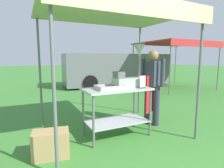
{
  "coord_description": "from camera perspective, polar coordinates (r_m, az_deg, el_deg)",
  "views": [
    {
      "loc": [
        -1.35,
        -1.53,
        1.43
      ],
      "look_at": [
        0.16,
        1.57,
        0.95
      ],
      "focal_mm": 29.22,
      "sensor_mm": 36.0,
      "label": 1
    }
  ],
  "objects": [
    {
      "name": "ground_plane",
      "position": [
        7.78,
        -15.65,
        -3.04
      ],
      "size": [
        70.0,
        70.0,
        0.0
      ],
      "primitive_type": "plane",
      "color": "#3D7F33"
    },
    {
      "name": "stall_canopy",
      "position": [
        3.44,
        0.79,
        20.29
      ],
      "size": [
        2.62,
        2.01,
        2.27
      ],
      "color": "slate",
      "rests_on": "ground"
    },
    {
      "name": "donut_cart",
      "position": [
        3.36,
        1.51,
        -5.38
      ],
      "size": [
        1.22,
        0.64,
        0.9
      ],
      "color": "#B7B7BC",
      "rests_on": "ground"
    },
    {
      "name": "donut_tray",
      "position": [
        3.2,
        -0.67,
        -1.23
      ],
      "size": [
        0.48,
        0.32,
        0.07
      ],
      "color": "#B7B7BC",
      "rests_on": "donut_cart"
    },
    {
      "name": "donut_fryer",
      "position": [
        3.41,
        5.79,
        3.19
      ],
      "size": [
        0.61,
        0.28,
        0.82
      ],
      "color": "#B7B7BC",
      "rests_on": "donut_cart"
    },
    {
      "name": "menu_sign",
      "position": [
        3.34,
        9.56,
        0.33
      ],
      "size": [
        0.13,
        0.05,
        0.23
      ],
      "color": "black",
      "rests_on": "donut_cart"
    },
    {
      "name": "vendor",
      "position": [
        4.0,
        12.49,
        0.11
      ],
      "size": [
        0.46,
        0.51,
        1.61
      ],
      "color": "#2D3347",
      "rests_on": "ground"
    },
    {
      "name": "supply_crate",
      "position": [
        2.94,
        -18.54,
        -17.36
      ],
      "size": [
        0.56,
        0.4,
        0.39
      ],
      "color": "tan",
      "rests_on": "ground"
    },
    {
      "name": "van_grey",
      "position": [
        9.96,
        1.49,
        4.66
      ],
      "size": [
        5.79,
        2.43,
        1.69
      ],
      "color": "slate",
      "rests_on": "ground"
    },
    {
      "name": "neighbour_tent",
      "position": [
        9.59,
        19.1,
        11.74
      ],
      "size": [
        3.2,
        2.91,
        2.22
      ],
      "color": "slate",
      "rests_on": "ground"
    }
  ]
}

